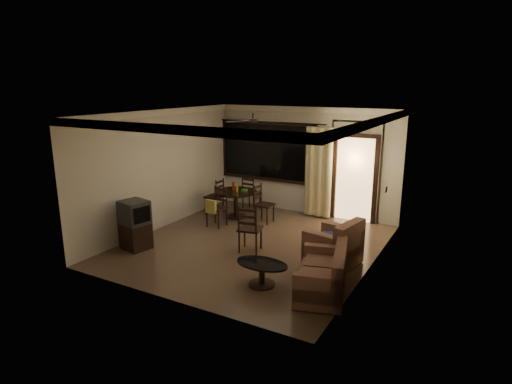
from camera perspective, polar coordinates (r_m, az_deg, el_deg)
The scene contains 12 objects.
ground at distance 9.28m, azimuth -0.38°, elevation -7.03°, with size 5.50×5.50×0.00m, color #7F6651.
room_shell at distance 10.11m, azimuth 7.55°, elevation 5.38°, with size 5.50×6.70×5.50m.
dining_table at distance 11.00m, azimuth -2.73°, elevation -0.62°, with size 1.10×1.10×0.91m.
dining_chair_west at distance 11.44m, azimuth -5.52°, elevation -1.45°, with size 0.43×0.43×0.95m.
dining_chair_east at distance 10.66m, azimuth 1.07°, elevation -2.57°, with size 0.43×0.43×0.95m.
dining_chair_south at distance 10.39m, azimuth -5.29°, elevation -2.95°, with size 0.43×0.49×0.95m.
dining_chair_north at distance 11.72m, azimuth -0.64°, elevation -1.00°, with size 0.43×0.43×0.95m.
tv_cabinet at distance 9.26m, azimuth -15.82°, elevation -4.23°, with size 0.63×0.59×1.04m.
sofa at distance 7.25m, azimuth 9.15°, elevation -10.99°, with size 1.09×1.56×0.75m.
armchair at distance 8.33m, azimuth 10.57°, elevation -7.18°, with size 1.02×1.02×0.87m.
coffee_table at distance 7.43m, azimuth 0.77°, elevation -10.39°, with size 0.94×0.56×0.41m.
side_chair at distance 8.85m, azimuth -0.80°, elevation -6.05°, with size 0.53×0.53×1.01m.
Camera 1 is at (4.27, -7.51, 3.38)m, focal length 30.00 mm.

